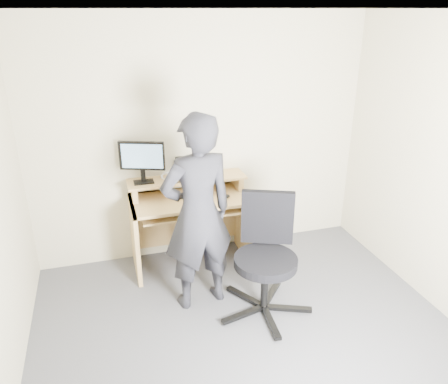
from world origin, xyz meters
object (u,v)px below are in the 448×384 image
desk (190,213)px  person (198,214)px  monitor (142,158)px  office_chair (266,251)px

desk → person: 0.81m
person → desk: bearing=-106.3°
person → monitor: bearing=-75.9°
monitor → person: (0.36, -0.79, -0.28)m
desk → office_chair: office_chair is taller
monitor → office_chair: (0.90, -1.03, -0.60)m
office_chair → monitor: bearing=153.7°
desk → person: size_ratio=0.68×
person → office_chair: bearing=145.9°
office_chair → person: person is taller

